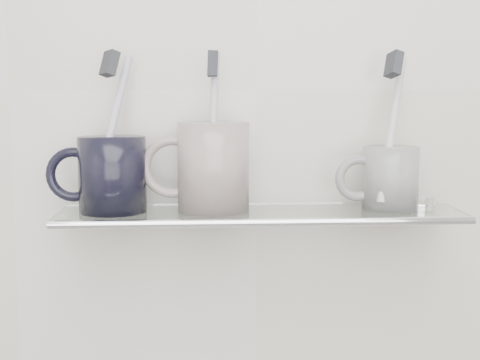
{
  "coord_description": "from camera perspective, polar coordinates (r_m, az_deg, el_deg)",
  "views": [
    {
      "loc": [
        -0.07,
        0.22,
        1.25
      ],
      "look_at": [
        -0.03,
        1.04,
        1.14
      ],
      "focal_mm": 50.0,
      "sensor_mm": 36.0,
      "label": 1
    }
  ],
  "objects": [
    {
      "name": "mug_left",
      "position": [
        0.84,
        -10.83,
        0.47
      ],
      "size": [
        0.1,
        0.1,
        0.09
      ],
      "primitive_type": "cylinder",
      "rotation": [
        0.0,
        0.0,
        -0.26
      ],
      "color": "black",
      "rests_on": "shelf_glass"
    },
    {
      "name": "toothbrush_center",
      "position": [
        0.82,
        -2.3,
        4.31
      ],
      "size": [
        0.02,
        0.03,
        0.19
      ],
      "primitive_type": "cylinder",
      "rotation": [
        -0.09,
        0.04,
        -0.06
      ],
      "color": "silver",
      "rests_on": "mug_center"
    },
    {
      "name": "wall_back",
      "position": [
        0.88,
        1.45,
        7.71
      ],
      "size": [
        2.5,
        0.0,
        2.5
      ],
      "primitive_type": "plane",
      "rotation": [
        1.57,
        0.0,
        0.0
      ],
      "color": "silver",
      "rests_on": "ground"
    },
    {
      "name": "mug_center_handle",
      "position": [
        0.83,
        -5.79,
        1.11
      ],
      "size": [
        0.08,
        0.01,
        0.08
      ],
      "primitive_type": "torus",
      "rotation": [
        1.57,
        0.0,
        0.0
      ],
      "color": "silver",
      "rests_on": "mug_center"
    },
    {
      "name": "mug_right",
      "position": [
        0.86,
        12.71,
        0.18
      ],
      "size": [
        0.09,
        0.09,
        0.08
      ],
      "primitive_type": "cylinder",
      "rotation": [
        0.0,
        0.0,
        0.26
      ],
      "color": "silver",
      "rests_on": "shelf_glass"
    },
    {
      "name": "toothbrush_left",
      "position": [
        0.83,
        -10.92,
        4.21
      ],
      "size": [
        0.05,
        0.06,
        0.18
      ],
      "primitive_type": "cylinder",
      "rotation": [
        -0.11,
        0.33,
        0.56
      ],
      "color": "silver",
      "rests_on": "mug_left"
    },
    {
      "name": "bristles_right",
      "position": [
        0.86,
        12.99,
        9.6
      ],
      "size": [
        0.02,
        0.03,
        0.04
      ],
      "primitive_type": "cube",
      "rotation": [
        -0.25,
        0.29,
        0.24
      ],
      "color": "#292B31",
      "rests_on": "toothbrush_right"
    },
    {
      "name": "shelf_rail",
      "position": [
        0.78,
        2.13,
        -3.65
      ],
      "size": [
        0.5,
        0.01,
        0.01
      ],
      "primitive_type": "cylinder",
      "rotation": [
        0.0,
        1.57,
        0.0
      ],
      "color": "silver",
      "rests_on": "shelf_glass"
    },
    {
      "name": "shelf_glass",
      "position": [
        0.83,
        1.77,
        -2.91
      ],
      "size": [
        0.5,
        0.12,
        0.01
      ],
      "primitive_type": "cube",
      "color": "silver",
      "rests_on": "wall_back"
    },
    {
      "name": "mug_right_handle",
      "position": [
        0.85,
        10.06,
        0.16
      ],
      "size": [
        0.06,
        0.01,
        0.06
      ],
      "primitive_type": "torus",
      "rotation": [
        1.57,
        0.0,
        0.0
      ],
      "color": "silver",
      "rests_on": "mug_right"
    },
    {
      "name": "bristles_left",
      "position": [
        0.83,
        -11.06,
        9.73
      ],
      "size": [
        0.03,
        0.03,
        0.03
      ],
      "primitive_type": "cube",
      "rotation": [
        -0.11,
        0.33,
        0.56
      ],
      "color": "#292B31",
      "rests_on": "toothbrush_left"
    },
    {
      "name": "bristles_center",
      "position": [
        0.82,
        -2.33,
        9.88
      ],
      "size": [
        0.01,
        0.03,
        0.03
      ],
      "primitive_type": "cube",
      "rotation": [
        -0.09,
        0.04,
        -0.06
      ],
      "color": "#292B31",
      "rests_on": "toothbrush_center"
    },
    {
      "name": "toothbrush_right",
      "position": [
        0.86,
        12.83,
        4.26
      ],
      "size": [
        0.05,
        0.07,
        0.18
      ],
      "primitive_type": "cylinder",
      "rotation": [
        -0.25,
        0.29,
        0.24
      ],
      "color": "silver",
      "rests_on": "mug_right"
    },
    {
      "name": "mug_center",
      "position": [
        0.83,
        -2.29,
        1.14
      ],
      "size": [
        0.09,
        0.09,
        0.11
      ],
      "primitive_type": "cylinder",
      "rotation": [
        0.0,
        0.0,
        -0.02
      ],
      "color": "silver",
      "rests_on": "shelf_glass"
    },
    {
      "name": "bracket_right",
      "position": [
        0.92,
        14.59,
        -2.82
      ],
      "size": [
        0.02,
        0.03,
        0.02
      ],
      "primitive_type": "cylinder",
      "rotation": [
        1.57,
        0.0,
        0.0
      ],
      "color": "silver",
      "rests_on": "wall_back"
    },
    {
      "name": "mug_left_handle",
      "position": [
        0.84,
        -14.03,
        0.45
      ],
      "size": [
        0.07,
        0.01,
        0.07
      ],
      "primitive_type": "torus",
      "rotation": [
        1.57,
        0.0,
        0.0
      ],
      "color": "black",
      "rests_on": "mug_left"
    },
    {
      "name": "bracket_left",
      "position": [
        0.89,
        -12.12,
        -3.14
      ],
      "size": [
        0.02,
        0.03,
        0.02
      ],
      "primitive_type": "cylinder",
      "rotation": [
        1.57,
        0.0,
        0.0
      ],
      "color": "silver",
      "rests_on": "wall_back"
    },
    {
      "name": "chrome_cap",
      "position": [
        0.88,
        15.08,
        -1.8
      ],
      "size": [
        0.04,
        0.04,
        0.02
      ],
      "primitive_type": "cylinder",
      "color": "silver",
      "rests_on": "shelf_glass"
    }
  ]
}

